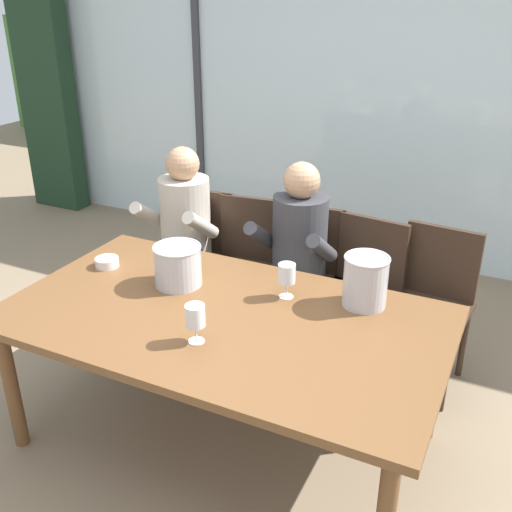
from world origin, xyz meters
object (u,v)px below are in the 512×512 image
dining_table (223,327)px  wine_glass_near_bucket (287,275)px  chair_near_window_right (432,295)px  ice_bucket_secondary (178,265)px  person_charcoal_jacket (294,252)px  tasting_bowl (107,262)px  chair_center (305,269)px  chair_near_curtain (198,248)px  ice_bucket_primary (365,280)px  wine_glass_by_left_taster (195,317)px  chair_right_of_center (363,283)px  person_beige_jumper (179,230)px  chair_left_of_center (246,258)px

dining_table → wine_glass_near_bucket: 0.39m
chair_near_window_right → ice_bucket_secondary: size_ratio=3.70×
ice_bucket_secondary → person_charcoal_jacket: bearing=62.7°
tasting_bowl → chair_center: bearing=45.3°
dining_table → chair_near_curtain: bearing=126.8°
ice_bucket_primary → wine_glass_by_left_taster: ice_bucket_primary is taller
chair_near_curtain → wine_glass_by_left_taster: wine_glass_by_left_taster is taller
chair_right_of_center → ice_bucket_primary: 0.70m
wine_glass_by_left_taster → ice_bucket_secondary: bearing=130.5°
person_beige_jumper → ice_bucket_secondary: size_ratio=5.02×
tasting_bowl → wine_glass_near_bucket: bearing=6.1°
chair_left_of_center → wine_glass_by_left_taster: size_ratio=5.15×
person_charcoal_jacket → tasting_bowl: (-0.80, -0.67, 0.05)m
wine_glass_near_bucket → person_beige_jumper: bearing=150.1°
chair_center → chair_right_of_center: same height
dining_table → wine_glass_by_left_taster: bearing=-87.7°
chair_left_of_center → person_beige_jumper: (-0.40, -0.15, 0.17)m
chair_center → tasting_bowl: (-0.82, -0.83, 0.23)m
person_beige_jumper → chair_center: bearing=11.8°
chair_near_curtain → tasting_bowl: bearing=-97.0°
ice_bucket_primary → person_charcoal_jacket: bearing=139.4°
dining_table → chair_right_of_center: (0.39, 0.97, -0.14)m
ice_bucket_primary → chair_right_of_center: bearing=105.4°
chair_near_curtain → chair_left_of_center: (0.36, 0.01, 0.00)m
chair_left_of_center → chair_center: same height
person_beige_jumper → tasting_bowl: size_ratio=9.76×
chair_right_of_center → wine_glass_near_bucket: size_ratio=5.15×
chair_left_of_center → wine_glass_by_left_taster: 1.34m
chair_center → ice_bucket_secondary: ice_bucket_secondary is taller
chair_near_curtain → wine_glass_by_left_taster: size_ratio=5.15×
chair_right_of_center → person_beige_jumper: 1.19m
chair_right_of_center → person_charcoal_jacket: 0.44m
tasting_bowl → wine_glass_by_left_taster: 0.92m
dining_table → ice_bucket_primary: bearing=34.0°
ice_bucket_secondary → wine_glass_near_bucket: (0.54, 0.11, 0.01)m
chair_left_of_center → wine_glass_near_bucket: 0.97m
chair_center → tasting_bowl: chair_center is taller
ice_bucket_primary → wine_glass_by_left_taster: (-0.54, -0.62, -0.01)m
dining_table → chair_near_window_right: chair_near_window_right is taller
person_charcoal_jacket → chair_near_curtain: bearing=171.7°
chair_center → wine_glass_by_left_taster: size_ratio=5.15×
chair_center → ice_bucket_primary: 0.89m
chair_near_window_right → ice_bucket_secondary: ice_bucket_secondary is taller
chair_left_of_center → chair_center: size_ratio=1.00×
chair_center → ice_bucket_secondary: 0.96m
chair_center → person_beige_jumper: bearing=-172.6°
chair_left_of_center → chair_center: 0.40m
person_beige_jumper → chair_left_of_center: bearing=21.0°
wine_glass_by_left_taster → chair_left_of_center: bearing=107.5°
chair_left_of_center → tasting_bowl: bearing=-123.6°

